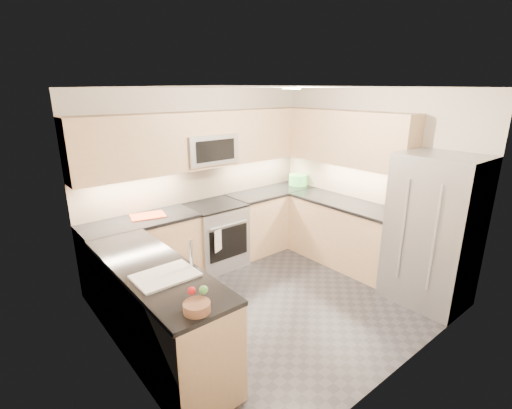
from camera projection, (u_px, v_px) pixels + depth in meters
name	position (u px, v px, depth m)	size (l,w,h in m)	color
floor	(274.00, 300.00, 4.56)	(3.60, 3.20, 0.00)	black
ceiling	(278.00, 87.00, 3.81)	(3.60, 3.20, 0.02)	beige
wall_back	(201.00, 178.00, 5.37)	(3.60, 0.02, 2.50)	beige
wall_front	(408.00, 248.00, 3.01)	(3.60, 0.02, 2.50)	beige
wall_left	(116.00, 243.00, 3.10)	(0.02, 3.20, 2.50)	beige
wall_right	(369.00, 180.00, 5.28)	(0.02, 3.20, 2.50)	beige
base_cab_back_left	(143.00, 256.00, 4.72)	(1.42, 0.60, 0.90)	tan
base_cab_back_right	(271.00, 219.00, 6.04)	(1.42, 0.60, 0.90)	tan
base_cab_right	(343.00, 234.00, 5.44)	(0.60, 1.70, 0.90)	tan
base_cab_peninsula	(157.00, 313.00, 3.52)	(0.60, 2.00, 0.90)	tan
countertop_back_left	(139.00, 221.00, 4.58)	(1.42, 0.63, 0.04)	black
countertop_back_right	(271.00, 192.00, 5.90)	(1.42, 0.63, 0.04)	black
countertop_right	(346.00, 203.00, 5.30)	(0.63, 1.70, 0.04)	black
countertop_peninsula	(153.00, 268.00, 3.38)	(0.63, 2.00, 0.04)	black
upper_cab_back	(206.00, 139.00, 5.07)	(3.60, 0.35, 0.75)	tan
upper_cab_right	(349.00, 138.00, 5.20)	(0.35, 1.95, 0.75)	tan
backsplash_back	(202.00, 182.00, 5.38)	(3.60, 0.01, 0.51)	#C5B08E
backsplash_right	(343.00, 178.00, 5.62)	(0.01, 2.30, 0.51)	#C5B08E
gas_range	(216.00, 236.00, 5.36)	(0.76, 0.65, 0.91)	#A6A9AE
range_cooktop	(215.00, 205.00, 5.23)	(0.76, 0.65, 0.03)	black
oven_door_glass	(229.00, 243.00, 5.12)	(0.62, 0.02, 0.45)	black
oven_handle	(229.00, 225.00, 5.03)	(0.02, 0.02, 0.60)	#B2B5BA
microwave	(208.00, 149.00, 5.08)	(0.76, 0.40, 0.40)	#919498
microwave_door	(216.00, 151.00, 4.93)	(0.60, 0.01, 0.28)	black
refrigerator	(433.00, 231.00, 4.32)	(0.70, 0.90, 1.80)	#919398
fridge_handle_left	(434.00, 240.00, 3.95)	(0.02, 0.02, 1.20)	#B2B5BA
fridge_handle_right	(403.00, 230.00, 4.21)	(0.02, 0.02, 1.20)	#B2B5BA
sink_basin	(166.00, 283.00, 3.20)	(0.52, 0.38, 0.16)	white
faucet	(191.00, 254.00, 3.30)	(0.03, 0.03, 0.28)	silver
utensil_bowl	(298.00, 180.00, 6.21)	(0.31, 0.31, 0.18)	#53C355
cutting_board	(148.00, 216.00, 4.70)	(0.42, 0.29, 0.01)	red
fruit_basket	(197.00, 307.00, 2.68)	(0.20, 0.20, 0.07)	brown
fruit_apple	(192.00, 291.00, 2.75)	(0.06, 0.06, 0.06)	red
fruit_pear	(203.00, 290.00, 2.76)	(0.07, 0.07, 0.07)	#50A647
dish_towel_check	(218.00, 241.00, 4.94)	(0.16, 0.01, 0.30)	silver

